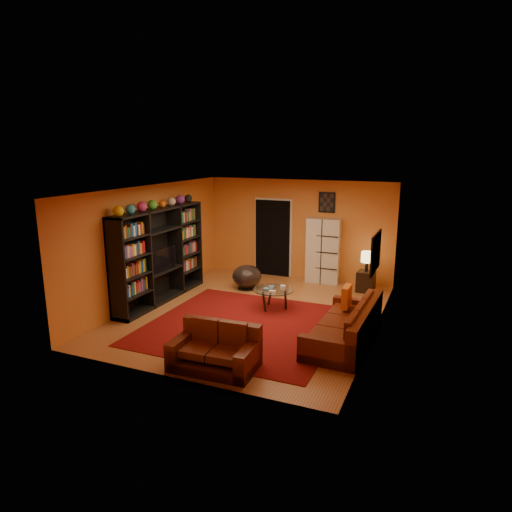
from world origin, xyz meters
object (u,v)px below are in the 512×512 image
at_px(entertainment_unit, 160,255).
at_px(bowl_chair, 247,276).
at_px(loveseat, 216,350).
at_px(side_table, 366,281).
at_px(coffee_table, 273,291).
at_px(sofa, 349,327).
at_px(storage_cabinet, 323,251).
at_px(table_lamp, 367,258).
at_px(tv, 160,259).

distance_m(entertainment_unit, bowl_chair, 2.23).
xyz_separation_m(loveseat, side_table, (1.51, 4.87, -0.04)).
height_order(loveseat, coffee_table, loveseat).
bearing_deg(sofa, storage_cabinet, 113.74).
bearing_deg(sofa, table_lamp, 95.92).
height_order(bowl_chair, table_lamp, table_lamp).
bearing_deg(storage_cabinet, tv, -139.99).
bearing_deg(loveseat, side_table, -19.67).
bearing_deg(loveseat, storage_cabinet, -6.12).
height_order(sofa, table_lamp, table_lamp).
xyz_separation_m(bowl_chair, table_lamp, (2.74, 0.91, 0.53)).
bearing_deg(bowl_chair, coffee_table, -44.79).
bearing_deg(storage_cabinet, entertainment_unit, -141.20).
relative_size(tv, bowl_chair, 1.23).
bearing_deg(table_lamp, coffee_table, -128.65).
distance_m(coffee_table, storage_cabinet, 2.46).
bearing_deg(coffee_table, table_lamp, 51.35).
relative_size(entertainment_unit, side_table, 6.00).
xyz_separation_m(coffee_table, storage_cabinet, (0.45, 2.38, 0.44)).
xyz_separation_m(sofa, side_table, (-0.23, 3.11, -0.03)).
height_order(entertainment_unit, side_table, entertainment_unit).
distance_m(sofa, coffee_table, 2.15).
distance_m(tv, sofa, 4.46).
relative_size(tv, sofa, 0.38).
height_order(entertainment_unit, loveseat, entertainment_unit).
relative_size(loveseat, table_lamp, 2.81).
bearing_deg(loveseat, bowl_chair, 14.84).
distance_m(entertainment_unit, tv, 0.11).
bearing_deg(storage_cabinet, table_lamp, -20.95).
relative_size(entertainment_unit, coffee_table, 3.44).
relative_size(entertainment_unit, loveseat, 2.20).
height_order(tv, bowl_chair, tv).
bearing_deg(tv, entertainment_unit, 34.75).
relative_size(loveseat, storage_cabinet, 0.82).
relative_size(sofa, side_table, 4.70).
distance_m(storage_cabinet, side_table, 1.36).
height_order(tv, sofa, tv).
xyz_separation_m(entertainment_unit, loveseat, (2.68, -2.42, -0.76)).
xyz_separation_m(entertainment_unit, coffee_table, (2.57, 0.42, -0.65)).
height_order(tv, table_lamp, tv).
distance_m(tv, table_lamp, 4.84).
relative_size(tv, coffee_table, 1.02).
bearing_deg(loveseat, coffee_table, -0.20).
distance_m(entertainment_unit, loveseat, 3.69).
xyz_separation_m(sofa, storage_cabinet, (-1.40, 3.46, 0.55)).
relative_size(entertainment_unit, sofa, 1.28).
bearing_deg(tv, coffee_table, -78.95).
bearing_deg(table_lamp, sofa, -85.80).
relative_size(coffee_table, table_lamp, 1.80).
xyz_separation_m(sofa, table_lamp, (-0.23, 3.11, 0.56)).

